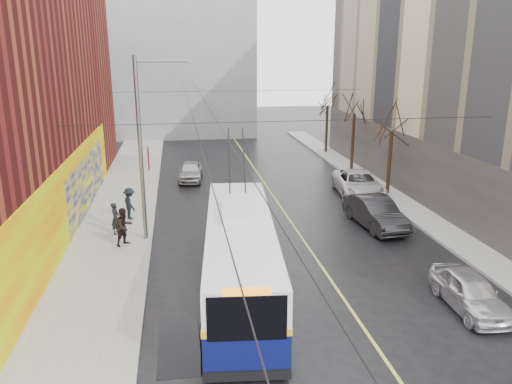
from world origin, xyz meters
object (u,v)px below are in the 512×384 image
streetlight_pole (144,145)px  pedestrian_a (116,218)px  parked_car_c (358,184)px  tree_far (328,97)px  following_car (191,171)px  pedestrian_c (130,204)px  tree_near (393,119)px  trolleybus (240,254)px  parked_car_a (470,292)px  parked_car_b (375,212)px  pedestrian_b (124,227)px  tree_mid (355,104)px

streetlight_pole → pedestrian_a: 4.32m
parked_car_c → pedestrian_a: 15.70m
streetlight_pole → tree_far: size_ratio=1.37×
following_car → pedestrian_c: size_ratio=2.28×
pedestrian_c → tree_near: bearing=-104.6°
tree_near → trolleybus: 16.89m
trolleybus → pedestrian_c: 10.50m
parked_car_a → pedestrian_a: (-13.62, 9.68, 0.29)m
tree_far → parked_car_b: size_ratio=1.34×
parked_car_b → pedestrian_b: size_ratio=2.64×
parked_car_a → pedestrian_c: 17.73m
streetlight_pole → parked_car_c: streetlight_pole is taller
tree_far → trolleybus: size_ratio=0.55×
trolleybus → parked_car_c: bearing=57.9°
streetlight_pole → tree_near: 16.28m
parked_car_c → pedestrian_a: size_ratio=3.53×
following_car → pedestrian_c: 9.45m
pedestrian_b → pedestrian_c: size_ratio=1.04×
parked_car_b → streetlight_pole: bearing=176.0°
parked_car_a → parked_car_b: size_ratio=0.82×
tree_far → parked_car_a: size_ratio=1.64×
tree_far → parked_car_b: (-3.20, -19.76, -4.34)m
parked_car_c → following_car: (-10.69, 5.83, -0.11)m
parked_car_c → pedestrian_c: bearing=-161.7°
parked_car_b → pedestrian_c: 13.43m
parked_car_a → following_car: 22.75m
tree_mid → pedestrian_a: size_ratio=4.08×
parked_car_b → tree_near: bearing=55.8°
parked_car_b → pedestrian_a: size_ratio=2.99×
tree_near → tree_far: 14.00m
tree_mid → parked_car_c: size_ratio=1.16×
following_car → tree_far: bearing=38.2°
tree_far → following_car: size_ratio=1.62×
tree_mid → following_car: size_ratio=1.65×
streetlight_pole → parked_car_b: size_ratio=1.84×
tree_far → pedestrian_c: (-16.30, -16.83, -4.11)m
tree_mid → parked_car_b: tree_mid is taller
tree_near → trolleybus: size_ratio=0.53×
pedestrian_a → tree_near: bearing=-60.0°
trolleybus → pedestrian_a: trolleybus is taller
pedestrian_a → trolleybus: bearing=-128.6°
tree_far → pedestrian_b: bearing=-128.1°
trolleybus → tree_mid: bearing=64.7°
streetlight_pole → pedestrian_b: size_ratio=4.86×
streetlight_pole → parked_car_b: bearing=1.1°
pedestrian_b → tree_far: bearing=7.8°
tree_mid → trolleybus: 22.48m
streetlight_pole → trolleybus: streetlight_pole is taller
tree_mid → parked_car_a: size_ratio=1.67×
tree_mid → tree_far: tree_mid is taller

